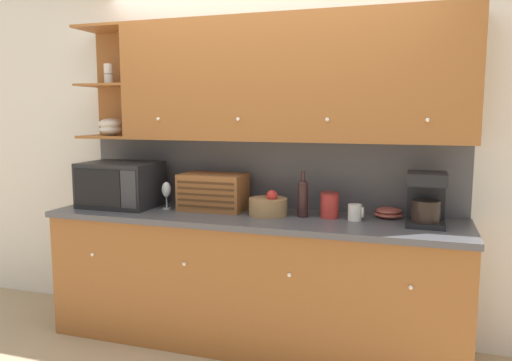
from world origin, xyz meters
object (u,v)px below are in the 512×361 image
(microwave, at_px, (121,184))
(storage_canister, at_px, (330,205))
(fruit_basket, at_px, (268,206))
(bowl_stack_on_counter, at_px, (389,213))
(bread_box, at_px, (213,192))
(wine_bottle, at_px, (303,196))
(wine_glass, at_px, (166,191))
(mug, at_px, (355,212))
(coffee_maker, at_px, (426,198))

(microwave, relative_size, storage_canister, 3.20)
(fruit_basket, xyz_separation_m, bowl_stack_on_counter, (0.79, 0.17, -0.03))
(bread_box, xyz_separation_m, wine_bottle, (0.67, -0.05, 0.01))
(wine_glass, xyz_separation_m, mug, (1.36, 0.02, -0.08))
(wine_bottle, distance_m, coffee_maker, 0.78)
(bread_box, xyz_separation_m, coffee_maker, (1.45, -0.04, 0.04))
(microwave, bearing_deg, mug, 1.46)
(coffee_maker, bearing_deg, fruit_basket, -178.76)
(microwave, relative_size, wine_glass, 2.75)
(fruit_basket, xyz_separation_m, storage_canister, (0.41, 0.05, 0.02))
(bowl_stack_on_counter, bearing_deg, storage_canister, -162.68)
(microwave, height_order, wine_glass, microwave)
(mug, relative_size, coffee_maker, 0.32)
(wine_bottle, height_order, bowl_stack_on_counter, wine_bottle)
(bread_box, xyz_separation_m, storage_canister, (0.84, -0.01, -0.05))
(wine_glass, bearing_deg, coffee_maker, 0.96)
(microwave, xyz_separation_m, bread_box, (0.71, 0.09, -0.04))
(microwave, relative_size, coffee_maker, 1.64)
(fruit_basket, bearing_deg, wine_bottle, 4.49)
(bread_box, height_order, wine_bottle, wine_bottle)
(wine_glass, xyz_separation_m, storage_canister, (1.19, 0.06, -0.05))
(fruit_basket, bearing_deg, microwave, -178.51)
(wine_glass, distance_m, coffee_maker, 1.79)
(fruit_basket, height_order, wine_bottle, wine_bottle)
(wine_glass, xyz_separation_m, wine_bottle, (1.01, 0.03, 0.01))
(bread_box, xyz_separation_m, bowl_stack_on_counter, (1.22, 0.10, -0.10))
(bread_box, height_order, mug, bread_box)
(wine_glass, height_order, bread_box, bread_box)
(wine_glass, height_order, bowl_stack_on_counter, wine_glass)
(fruit_basket, relative_size, coffee_maker, 0.79)
(coffee_maker, bearing_deg, storage_canister, 177.40)
(coffee_maker, bearing_deg, bread_box, 178.35)
(bread_box, height_order, coffee_maker, coffee_maker)
(wine_glass, bearing_deg, mug, 0.95)
(wine_glass, bearing_deg, microwave, -176.63)
(storage_canister, relative_size, mug, 1.62)
(bread_box, xyz_separation_m, mug, (1.02, -0.05, -0.08))
(mug, height_order, coffee_maker, coffee_maker)
(wine_glass, relative_size, fruit_basket, 0.75)
(microwave, xyz_separation_m, coffee_maker, (2.16, 0.05, 0.00))
(wine_bottle, height_order, mug, wine_bottle)
(microwave, height_order, storage_canister, microwave)
(wine_glass, xyz_separation_m, bread_box, (0.34, 0.07, -0.00))
(storage_canister, relative_size, bowl_stack_on_counter, 0.91)
(microwave, height_order, bowl_stack_on_counter, microwave)
(coffee_maker, bearing_deg, wine_glass, -179.04)
(bowl_stack_on_counter, relative_size, coffee_maker, 0.56)
(bowl_stack_on_counter, bearing_deg, wine_glass, -173.61)
(bread_box, bearing_deg, microwave, -172.50)
(mug, bearing_deg, wine_glass, -179.05)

